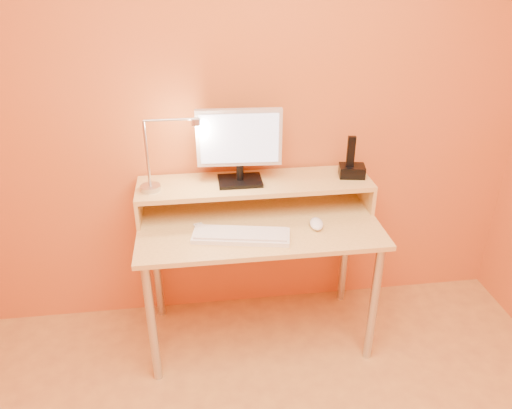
{
  "coord_description": "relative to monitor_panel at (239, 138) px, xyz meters",
  "views": [
    {
      "loc": [
        -0.3,
        -0.96,
        1.95
      ],
      "look_at": [
        -0.02,
        1.13,
        0.85
      ],
      "focal_mm": 34.9,
      "sensor_mm": 36.0,
      "label": 1
    }
  ],
  "objects": [
    {
      "name": "monitor_back",
      "position": [
        0.0,
        0.02,
        0.0
      ],
      "size": [
        0.38,
        0.04,
        0.24
      ],
      "primitive_type": "cube",
      "rotation": [
        0.0,
        0.0,
        -0.06
      ],
      "color": "black",
      "rests_on": "monitor_panel"
    },
    {
      "name": "monitor_foot",
      "position": [
        0.0,
        -0.01,
        -0.23
      ],
      "size": [
        0.22,
        0.16,
        0.02
      ],
      "primitive_type": "cube",
      "color": "black",
      "rests_on": "desk_shelf"
    },
    {
      "name": "desk_leg_br",
      "position": [
        0.63,
        0.09,
        -0.77
      ],
      "size": [
        0.04,
        0.04,
        0.69
      ],
      "primitive_type": "cylinder",
      "color": "#B9B9BD",
      "rests_on": "floor"
    },
    {
      "name": "keyboard",
      "position": [
        -0.03,
        -0.29,
        -0.39
      ],
      "size": [
        0.48,
        0.23,
        0.02
      ],
      "primitive_type": "cube",
      "rotation": [
        0.0,
        0.0,
        -0.2
      ],
      "color": "white",
      "rests_on": "desk_lower"
    },
    {
      "name": "remote_control",
      "position": [
        -0.2,
        -0.23,
        -0.39
      ],
      "size": [
        0.09,
        0.17,
        0.02
      ],
      "primitive_type": "cube",
      "rotation": [
        0.0,
        0.0,
        0.32
      ],
      "color": "white",
      "rests_on": "desk_lower"
    },
    {
      "name": "lamp_arm",
      "position": [
        -0.33,
        -0.04,
        0.12
      ],
      "size": [
        0.24,
        0.01,
        0.01
      ],
      "primitive_type": "cylinder",
      "rotation": [
        0.0,
        1.57,
        0.0
      ],
      "color": "#B9B9BD",
      "rests_on": "lamp_post"
    },
    {
      "name": "desk_leg_bl",
      "position": [
        -0.47,
        0.09,
        -0.77
      ],
      "size": [
        0.04,
        0.04,
        0.69
      ],
      "primitive_type": "cylinder",
      "color": "#B9B9BD",
      "rests_on": "floor"
    },
    {
      "name": "desk_leg_fl",
      "position": [
        -0.47,
        -0.41,
        -0.77
      ],
      "size": [
        0.04,
        0.04,
        0.69
      ],
      "primitive_type": "cylinder",
      "color": "#B9B9BD",
      "rests_on": "floor"
    },
    {
      "name": "wall_back",
      "position": [
        0.08,
        0.16,
        0.13
      ],
      "size": [
        3.0,
        0.04,
        2.5
      ],
      "primitive_type": "cube",
      "color": "#CB6523",
      "rests_on": "floor"
    },
    {
      "name": "monitor_neck",
      "position": [
        0.0,
        -0.01,
        -0.19
      ],
      "size": [
        0.04,
        0.04,
        0.07
      ],
      "primitive_type": "cylinder",
      "color": "black",
      "rests_on": "monitor_foot"
    },
    {
      "name": "mouse",
      "position": [
        0.35,
        -0.24,
        -0.38
      ],
      "size": [
        0.08,
        0.12,
        0.04
      ],
      "primitive_type": "ellipsoid",
      "rotation": [
        0.0,
        0.0,
        -0.12
      ],
      "color": "white",
      "rests_on": "desk_lower"
    },
    {
      "name": "desk_shelf",
      "position": [
        0.08,
        -0.01,
        -0.25
      ],
      "size": [
        1.2,
        0.3,
        0.02
      ],
      "primitive_type": "cube",
      "color": "#EDBE71",
      "rests_on": "desk_lower"
    },
    {
      "name": "monitor_screen",
      "position": [
        0.0,
        -0.02,
        0.0
      ],
      "size": [
        0.38,
        0.03,
        0.25
      ],
      "primitive_type": "cube",
      "rotation": [
        0.0,
        0.0,
        -0.06
      ],
      "color": "#C6D7FF",
      "rests_on": "monitor_panel"
    },
    {
      "name": "phone_handset",
      "position": [
        0.57,
        -0.01,
        -0.1
      ],
      "size": [
        0.04,
        0.03,
        0.16
      ],
      "primitive_type": "cube",
      "rotation": [
        0.0,
        0.0,
        -0.18
      ],
      "color": "black",
      "rests_on": "phone_dock"
    },
    {
      "name": "phone_led",
      "position": [
        0.63,
        -0.06,
        -0.21
      ],
      "size": [
        0.01,
        0.0,
        0.04
      ],
      "primitive_type": "cube",
      "color": "#393FFF",
      "rests_on": "phone_dock"
    },
    {
      "name": "lamp_post",
      "position": [
        -0.45,
        -0.04,
        -0.05
      ],
      "size": [
        0.01,
        0.01,
        0.33
      ],
      "primitive_type": "cylinder",
      "color": "#B9B9BD",
      "rests_on": "lamp_base"
    },
    {
      "name": "shelf_riser_left",
      "position": [
        -0.51,
        -0.01,
        -0.33
      ],
      "size": [
        0.02,
        0.3,
        0.14
      ],
      "primitive_type": "cube",
      "color": "#EDBE71",
      "rests_on": "desk_lower"
    },
    {
      "name": "lamp_base",
      "position": [
        -0.45,
        -0.04,
        -0.23
      ],
      "size": [
        0.1,
        0.1,
        0.02
      ],
      "primitive_type": "cylinder",
      "color": "#B9B9BD",
      "rests_on": "desk_shelf"
    },
    {
      "name": "phone_dock",
      "position": [
        0.59,
        -0.01,
        -0.21
      ],
      "size": [
        0.15,
        0.12,
        0.06
      ],
      "primitive_type": "cube",
      "rotation": [
        0.0,
        0.0,
        -0.18
      ],
      "color": "black",
      "rests_on": "desk_shelf"
    },
    {
      "name": "desk_leg_fr",
      "position": [
        0.63,
        -0.41,
        -0.77
      ],
      "size": [
        0.04,
        0.04,
        0.69
      ],
      "primitive_type": "cylinder",
      "color": "#B9B9BD",
      "rests_on": "floor"
    },
    {
      "name": "shelf_riser_right",
      "position": [
        0.67,
        -0.01,
        -0.33
      ],
      "size": [
        0.02,
        0.3,
        0.14
      ],
      "primitive_type": "cube",
      "color": "#EDBE71",
      "rests_on": "desk_lower"
    },
    {
      "name": "lamp_head",
      "position": [
        -0.21,
        -0.04,
        0.1
      ],
      "size": [
        0.04,
        0.04,
        0.03
      ],
      "primitive_type": "cylinder",
      "color": "#B9B9BD",
      "rests_on": "lamp_arm"
    },
    {
      "name": "desk_lower",
      "position": [
        0.08,
        -0.16,
        -0.41
      ],
      "size": [
        1.2,
        0.6,
        0.02
      ],
      "primitive_type": "cube",
      "color": "#EDBE71",
      "rests_on": "floor"
    },
    {
      "name": "monitor_panel",
      "position": [
        0.0,
        0.0,
        0.0
      ],
      "size": [
        0.42,
        0.06,
        0.29
      ],
      "primitive_type": "cube",
      "rotation": [
        0.0,
        0.0,
        -0.06
      ],
      "color": "silver",
      "rests_on": "monitor_neck"
    },
    {
      "name": "lamp_bulb",
      "position": [
        -0.21,
        -0.04,
        0.09
      ],
      "size": [
        0.03,
        0.03,
        0.0
      ],
      "primitive_type": "cylinder",
      "color": "#FFEAC6",
      "rests_on": "lamp_head"
    }
  ]
}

